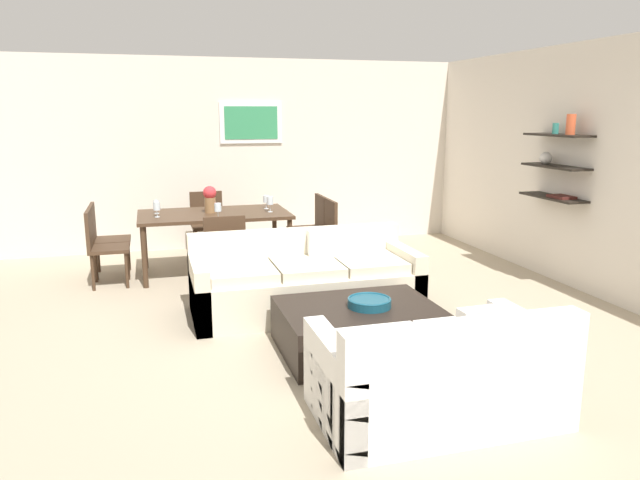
% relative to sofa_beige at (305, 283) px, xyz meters
% --- Properties ---
extents(ground_plane, '(18.00, 18.00, 0.00)m').
position_rel_sofa_beige_xyz_m(ground_plane, '(0.13, -0.34, -0.29)').
color(ground_plane, tan).
extents(back_wall_unit, '(8.40, 0.09, 2.70)m').
position_rel_sofa_beige_xyz_m(back_wall_unit, '(0.42, 3.19, 1.06)').
color(back_wall_unit, silver).
rests_on(back_wall_unit, ground).
extents(right_wall_shelf_unit, '(0.34, 8.20, 2.70)m').
position_rel_sofa_beige_xyz_m(right_wall_shelf_unit, '(3.15, 0.26, 1.06)').
color(right_wall_shelf_unit, silver).
rests_on(right_wall_shelf_unit, ground).
extents(sofa_beige, '(2.21, 0.90, 0.78)m').
position_rel_sofa_beige_xyz_m(sofa_beige, '(0.00, 0.00, 0.00)').
color(sofa_beige, beige).
rests_on(sofa_beige, ground).
extents(loveseat_white, '(1.54, 0.90, 0.78)m').
position_rel_sofa_beige_xyz_m(loveseat_white, '(0.29, -2.30, 0.00)').
color(loveseat_white, white).
rests_on(loveseat_white, ground).
extents(coffee_table, '(1.29, 1.01, 0.38)m').
position_rel_sofa_beige_xyz_m(coffee_table, '(0.18, -1.09, -0.10)').
color(coffee_table, black).
rests_on(coffee_table, ground).
extents(decorative_bowl, '(0.36, 0.36, 0.08)m').
position_rel_sofa_beige_xyz_m(decorative_bowl, '(0.26, -1.12, 0.13)').
color(decorative_bowl, navy).
rests_on(decorative_bowl, coffee_table).
extents(dining_table, '(1.80, 1.02, 0.75)m').
position_rel_sofa_beige_xyz_m(dining_table, '(-0.70, 1.73, 0.39)').
color(dining_table, '#422D1E').
rests_on(dining_table, ground).
extents(dining_chair_left_near, '(0.44, 0.44, 0.88)m').
position_rel_sofa_beige_xyz_m(dining_chair_left_near, '(-2.00, 1.50, 0.21)').
color(dining_chair_left_near, '#422D1E').
rests_on(dining_chair_left_near, ground).
extents(dining_chair_left_far, '(0.44, 0.44, 0.88)m').
position_rel_sofa_beige_xyz_m(dining_chair_left_far, '(-2.00, 1.96, 0.21)').
color(dining_chair_left_far, '#422D1E').
rests_on(dining_chair_left_far, ground).
extents(dining_chair_right_near, '(0.44, 0.44, 0.88)m').
position_rel_sofa_beige_xyz_m(dining_chair_right_near, '(0.61, 1.50, 0.21)').
color(dining_chair_right_near, '#422D1E').
rests_on(dining_chair_right_near, ground).
extents(dining_chair_foot, '(0.44, 0.44, 0.88)m').
position_rel_sofa_beige_xyz_m(dining_chair_foot, '(-0.70, 0.81, 0.21)').
color(dining_chair_foot, '#422D1E').
rests_on(dining_chair_foot, ground).
extents(dining_chair_head, '(0.44, 0.44, 0.88)m').
position_rel_sofa_beige_xyz_m(dining_chair_head, '(-0.70, 2.65, 0.21)').
color(dining_chair_head, '#422D1E').
rests_on(dining_chair_head, ground).
extents(dining_chair_right_far, '(0.44, 0.44, 0.88)m').
position_rel_sofa_beige_xyz_m(dining_chair_right_far, '(0.61, 1.96, 0.21)').
color(dining_chair_right_far, '#422D1E').
rests_on(dining_chair_right_far, ground).
extents(wine_glass_right_near, '(0.08, 0.08, 0.19)m').
position_rel_sofa_beige_xyz_m(wine_glass_right_near, '(-0.02, 1.60, 0.59)').
color(wine_glass_right_near, silver).
rests_on(wine_glass_right_near, dining_table).
extents(wine_glass_right_far, '(0.08, 0.08, 0.17)m').
position_rel_sofa_beige_xyz_m(wine_glass_right_far, '(-0.02, 1.86, 0.58)').
color(wine_glass_right_far, silver).
rests_on(wine_glass_right_far, dining_table).
extents(wine_glass_left_near, '(0.08, 0.08, 0.18)m').
position_rel_sofa_beige_xyz_m(wine_glass_left_near, '(-1.37, 1.60, 0.58)').
color(wine_glass_left_near, silver).
rests_on(wine_glass_left_near, dining_table).
extents(wine_glass_left_far, '(0.07, 0.07, 0.16)m').
position_rel_sofa_beige_xyz_m(wine_glass_left_far, '(-1.37, 1.86, 0.58)').
color(wine_glass_left_far, silver).
rests_on(wine_glass_left_far, dining_table).
extents(wine_glass_head, '(0.07, 0.07, 0.17)m').
position_rel_sofa_beige_xyz_m(wine_glass_head, '(-0.70, 2.18, 0.58)').
color(wine_glass_head, silver).
rests_on(wine_glass_head, dining_table).
extents(wine_glass_foot, '(0.08, 0.08, 0.19)m').
position_rel_sofa_beige_xyz_m(wine_glass_foot, '(-0.70, 1.28, 0.59)').
color(wine_glass_foot, silver).
rests_on(wine_glass_foot, dining_table).
extents(centerpiece_vase, '(0.16, 0.16, 0.33)m').
position_rel_sofa_beige_xyz_m(centerpiece_vase, '(-0.74, 1.76, 0.63)').
color(centerpiece_vase, olive).
rests_on(centerpiece_vase, dining_table).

